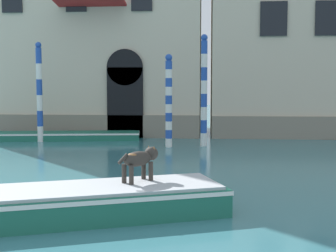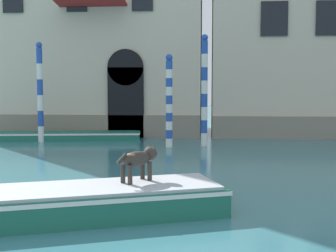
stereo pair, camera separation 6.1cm
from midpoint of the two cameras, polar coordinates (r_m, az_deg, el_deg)
boat_foreground at (r=9.20m, az=-17.23°, el=-9.21°), size 7.77×4.23×0.60m
dog_on_deck at (r=9.49m, az=-3.59°, el=-4.04°), size 0.73×0.87×0.70m
boat_moored_near_palazzo at (r=22.25m, az=-12.26°, el=-1.16°), size 6.82×2.24×0.38m
mooring_pole_0 at (r=21.73m, az=-15.48°, el=4.04°), size 0.27×0.27×4.46m
mooring_pole_3 at (r=19.52m, az=4.32°, el=4.38°), size 0.28×0.28×4.64m
mooring_pole_4 at (r=19.18m, az=0.00°, el=3.15°), size 0.29×0.29×3.81m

